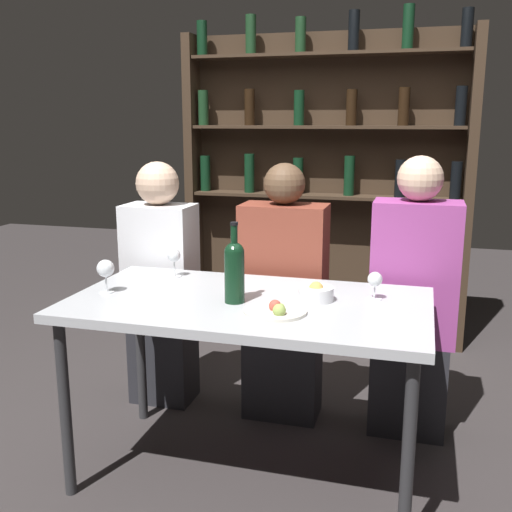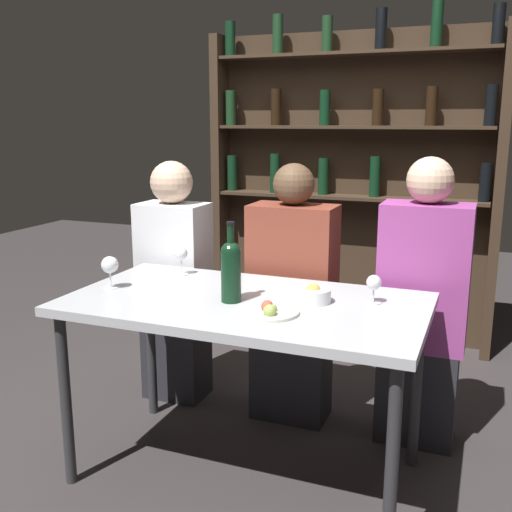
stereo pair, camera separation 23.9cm
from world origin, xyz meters
TOP-DOWN VIEW (x-y plane):
  - ground_plane at (0.00, 0.00)m, footprint 10.00×10.00m
  - dining_table at (0.00, 0.00)m, footprint 1.39×0.76m
  - wine_rack_wall at (0.00, 1.77)m, footprint 1.86×0.21m
  - wine_bottle at (-0.04, -0.04)m, footprint 0.08×0.08m
  - wine_glass_0 at (0.47, 0.14)m, footprint 0.06×0.06m
  - wine_glass_1 at (-0.42, 0.25)m, footprint 0.06×0.06m
  - wine_glass_2 at (-0.58, -0.06)m, footprint 0.07×0.07m
  - food_plate_0 at (0.14, -0.13)m, footprint 0.23×0.23m
  - snack_bowl at (0.26, 0.06)m, footprint 0.14×0.14m
  - seated_person_left at (-0.62, 0.54)m, footprint 0.34×0.22m
  - seated_person_center at (0.02, 0.54)m, footprint 0.40×0.22m
  - seated_person_right at (0.61, 0.54)m, footprint 0.38×0.22m

SIDE VIEW (x-z plane):
  - ground_plane at x=0.00m, z-range 0.00..0.00m
  - seated_person_center at x=0.02m, z-range -0.04..1.21m
  - seated_person_left at x=-0.62m, z-range -0.02..1.21m
  - seated_person_right at x=0.61m, z-range -0.03..1.25m
  - dining_table at x=0.00m, z-range 0.31..1.06m
  - food_plate_0 at x=0.14m, z-range 0.74..0.79m
  - snack_bowl at x=0.26m, z-range 0.74..0.82m
  - wine_glass_0 at x=0.47m, z-range 0.77..0.88m
  - wine_glass_1 at x=-0.42m, z-range 0.78..0.90m
  - wine_glass_2 at x=-0.58m, z-range 0.78..0.92m
  - wine_bottle at x=-0.04m, z-range 0.73..1.04m
  - wine_rack_wall at x=0.00m, z-range 0.05..2.14m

